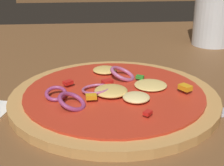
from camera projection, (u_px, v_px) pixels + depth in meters
name	position (u px, v px, depth m)	size (l,w,h in m)	color
dining_table	(86.00, 109.00, 0.48)	(1.38, 1.04, 0.03)	brown
pizza	(113.00, 96.00, 0.46)	(0.29, 0.29, 0.03)	tan
beer_glass	(213.00, 17.00, 0.72)	(0.08, 0.08, 0.14)	silver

